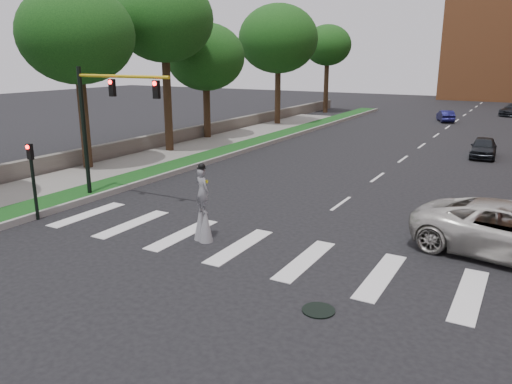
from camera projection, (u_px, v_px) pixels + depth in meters
name	position (u px, v px, depth m)	size (l,w,h in m)	color
ground_plane	(257.00, 263.00, 16.52)	(160.00, 160.00, 0.00)	black
grass_median	(254.00, 143.00, 38.75)	(2.00, 60.00, 0.25)	#113D15
median_curb	(266.00, 144.00, 38.25)	(0.20, 60.00, 0.28)	gray
sidewalk_left	(135.00, 163.00, 31.77)	(4.00, 60.00, 0.18)	slate
stone_wall	(210.00, 130.00, 42.92)	(0.50, 56.00, 1.10)	#5C564F
manhole	(318.00, 310.00, 13.41)	(0.90, 0.90, 0.04)	black
traffic_signal	(101.00, 113.00, 22.58)	(5.30, 0.23, 6.20)	black
secondary_signal	(33.00, 174.00, 20.46)	(0.25, 0.21, 3.23)	black
stilt_performer	(203.00, 211.00, 18.29)	(0.82, 0.62, 2.95)	black
car_near	(484.00, 147.00, 33.86)	(1.61, 4.01, 1.36)	black
car_mid	(446.00, 116.00, 52.49)	(1.28, 3.67, 1.21)	#16164E
tree_1	(76.00, 35.00, 28.21)	(6.54, 6.54, 10.61)	black
tree_2	(164.00, 20.00, 33.38)	(6.67, 6.67, 11.88)	black
tree_3	(206.00, 57.00, 39.81)	(6.26, 6.26, 9.28)	black
tree_4	(278.00, 39.00, 47.90)	(7.67, 7.67, 11.56)	black
tree_5	(328.00, 46.00, 59.36)	(5.64, 5.64, 10.37)	black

